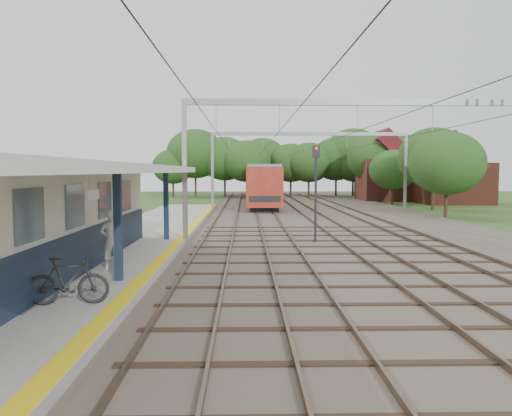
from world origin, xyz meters
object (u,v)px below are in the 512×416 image
object	(u,v)px
bicycle	(68,281)
person	(111,240)
signal_post	(316,179)
train	(259,182)

from	to	relation	value
bicycle	person	bearing A→B (deg)	-6.21
bicycle	signal_post	xyz separation A→B (m)	(7.79, 12.44, 2.26)
train	signal_post	xyz separation A→B (m)	(1.85, -36.29, 0.91)
signal_post	person	bearing A→B (deg)	-137.04
bicycle	train	world-z (taller)	train
train	signal_post	distance (m)	36.35
person	signal_post	xyz separation A→B (m)	(7.88, 8.14, 1.85)
bicycle	train	xyz separation A→B (m)	(5.94, 48.73, 1.34)
person	train	world-z (taller)	train
train	signal_post	bearing A→B (deg)	-87.08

